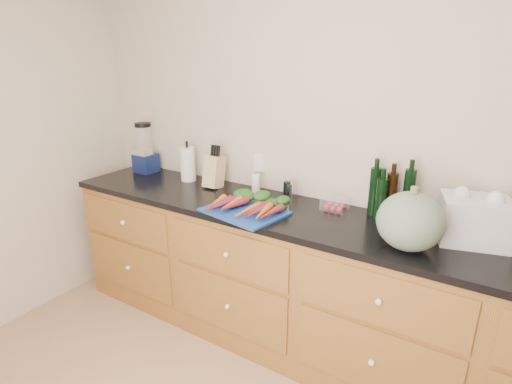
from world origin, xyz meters
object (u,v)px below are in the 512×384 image
Objects in this scene: paper_towel at (188,164)px; tomato_box at (335,204)px; carrots at (249,203)px; cutting_board at (244,211)px; squash at (410,221)px; blender_appliance at (145,151)px; knife_block at (214,172)px.

paper_towel reaches higher than tomato_box.
paper_towel is at bearing 159.60° from carrots.
cutting_board is at bearing -143.31° from tomato_box.
cutting_board is 0.80m from paper_towel.
squash is 2.12m from blender_appliance.
knife_block is (-0.46, 0.30, 0.11)m from cutting_board.
squash is at bearing -31.38° from tomato_box.
knife_block is at bearing -1.44° from blender_appliance.
tomato_box is at bearing 0.43° from blender_appliance.
paper_towel is 1.13× the size of knife_block.
cutting_board is 1.01× the size of carrots.
paper_towel is (0.45, 0.00, -0.05)m from blender_appliance.
knife_block is at bearing 168.98° from squash.
blender_appliance is at bearing 164.76° from cutting_board.
squash is at bearing -9.98° from paper_towel.
blender_appliance is 1.62m from tomato_box.
blender_appliance reaches higher than cutting_board.
squash reaches higher than tomato_box.
carrots is at bearing -20.40° from paper_towel.
cutting_board is 0.56m from knife_block.
blender_appliance is (-1.17, 0.27, 0.13)m from carrots.
tomato_box is at bearing 148.62° from squash.
squash reaches higher than cutting_board.
carrots is at bearing -147.92° from tomato_box.
cutting_board is 2.08× the size of knife_block.
tomato_box is at bearing 0.49° from paper_towel.
paper_towel reaches higher than knife_block.
squash reaches higher than carrots.
blender_appliance is at bearing 178.56° from knife_block.
blender_appliance is 0.45m from paper_towel.
knife_block reaches higher than cutting_board.
carrots is 0.77m from paper_towel.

